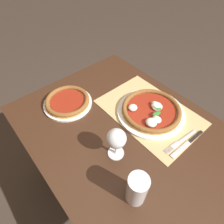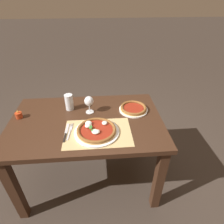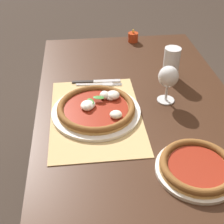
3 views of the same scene
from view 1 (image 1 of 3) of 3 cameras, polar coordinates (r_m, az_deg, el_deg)
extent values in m
plane|color=#382D26|center=(1.53, 5.11, -24.41)|extent=(24.00, 24.00, 0.00)
cube|color=#382114|center=(0.88, 8.27, -9.92)|extent=(1.26, 0.80, 0.04)
cube|color=#382114|center=(1.57, 0.43, 3.27)|extent=(0.07, 0.07, 0.70)
cube|color=#382114|center=(1.39, -21.80, -10.01)|extent=(0.07, 0.07, 0.70)
cube|color=tan|center=(0.98, 11.31, 0.05)|extent=(0.50, 0.34, 0.00)
cylinder|color=white|center=(0.97, 11.73, -0.03)|extent=(0.34, 0.34, 0.01)
cylinder|color=tan|center=(0.96, 11.83, 0.40)|extent=(0.30, 0.30, 0.01)
torus|color=brown|center=(0.96, 11.92, 0.80)|extent=(0.30, 0.30, 0.02)
cylinder|color=maroon|center=(0.96, 11.89, 0.67)|extent=(0.24, 0.24, 0.00)
ellipsoid|color=silver|center=(0.89, 11.89, -3.14)|extent=(0.05, 0.05, 0.03)
ellipsoid|color=silver|center=(0.90, 12.01, -2.73)|extent=(0.04, 0.04, 0.02)
ellipsoid|color=silver|center=(0.90, 13.47, -2.25)|extent=(0.05, 0.04, 0.03)
ellipsoid|color=silver|center=(0.94, 6.35, 1.35)|extent=(0.04, 0.05, 0.03)
ellipsoid|color=silver|center=(0.96, 13.61, 1.54)|extent=(0.05, 0.05, 0.02)
ellipsoid|color=silver|center=(0.97, 13.44, 1.87)|extent=(0.06, 0.05, 0.02)
ellipsoid|color=silver|center=(0.97, 13.01, 2.30)|extent=(0.04, 0.03, 0.03)
ellipsoid|color=silver|center=(0.97, 13.12, 2.19)|extent=(0.04, 0.04, 0.02)
ellipsoid|color=#337A2D|center=(0.92, 13.48, -0.42)|extent=(0.03, 0.05, 0.00)
ellipsoid|color=#337A2D|center=(0.95, 13.69, 1.33)|extent=(0.05, 0.03, 0.00)
cylinder|color=white|center=(1.03, -13.27, 2.61)|extent=(0.25, 0.25, 0.01)
cylinder|color=tan|center=(1.02, -13.38, 3.04)|extent=(0.23, 0.23, 0.01)
torus|color=brown|center=(1.01, -13.47, 3.43)|extent=(0.23, 0.23, 0.02)
cylinder|color=maroon|center=(1.01, -13.44, 3.30)|extent=(0.18, 0.18, 0.00)
cylinder|color=silver|center=(0.82, 1.18, -12.38)|extent=(0.07, 0.07, 0.00)
cylinder|color=silver|center=(0.79, 1.22, -11.13)|extent=(0.01, 0.01, 0.06)
ellipsoid|color=silver|center=(0.73, 1.32, -8.09)|extent=(0.08, 0.08, 0.08)
ellipsoid|color=#AD5B14|center=(0.74, 1.30, -8.53)|extent=(0.07, 0.07, 0.05)
cylinder|color=silver|center=(0.69, 7.59, -22.28)|extent=(0.07, 0.07, 0.15)
cylinder|color=black|center=(0.70, 7.47, -22.68)|extent=(0.07, 0.07, 0.12)
cylinder|color=silver|center=(0.64, 8.08, -20.71)|extent=(0.07, 0.07, 0.02)
cube|color=#B7B7BC|center=(0.93, 21.96, -6.93)|extent=(0.02, 0.12, 0.00)
cube|color=#B7B7BC|center=(0.88, 18.74, -9.56)|extent=(0.03, 0.05, 0.00)
cylinder|color=#B7B7BC|center=(0.86, 16.43, -10.65)|extent=(0.01, 0.04, 0.00)
cylinder|color=#B7B7BC|center=(0.86, 16.72, -10.92)|extent=(0.01, 0.04, 0.00)
cylinder|color=#B7B7BC|center=(0.86, 17.01, -11.18)|extent=(0.01, 0.04, 0.00)
cylinder|color=#B7B7BC|center=(0.86, 17.31, -11.45)|extent=(0.01, 0.04, 0.00)
cube|color=black|center=(0.94, 24.11, -6.89)|extent=(0.02, 0.10, 0.01)
cube|color=#B7B7BC|center=(0.88, 20.20, -10.67)|extent=(0.02, 0.12, 0.00)
camera|label=2|loc=(1.71, 52.91, 42.35)|focal=30.00mm
camera|label=3|loc=(1.45, -22.87, 45.78)|focal=50.00mm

